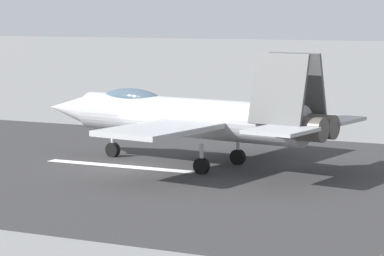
# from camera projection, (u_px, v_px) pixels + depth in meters

# --- Properties ---
(ground_plane) EXTENTS (400.00, 400.00, 0.00)m
(ground_plane) POSITION_uv_depth(u_px,v_px,m) (130.00, 167.00, 43.84)
(ground_plane) COLOR gray
(runway_strip) EXTENTS (240.00, 26.00, 0.02)m
(runway_strip) POSITION_uv_depth(u_px,v_px,m) (130.00, 167.00, 43.83)
(runway_strip) COLOR #323132
(runway_strip) RESTS_ON ground
(fighter_jet) EXTENTS (17.14, 13.47, 5.63)m
(fighter_jet) POSITION_uv_depth(u_px,v_px,m) (188.00, 116.00, 43.97)
(fighter_jet) COLOR #A8AAAD
(fighter_jet) RESTS_ON ground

